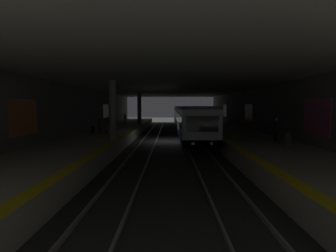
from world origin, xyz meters
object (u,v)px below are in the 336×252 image
at_px(pillar_near, 113,110).
at_px(metro_train, 186,118).
at_px(bench_left_mid, 230,121).
at_px(person_standing_far, 276,128).
at_px(bench_right_mid, 116,119).
at_px(suitcase_rolling, 93,130).
at_px(backpack_on_floor, 107,132).
at_px(bench_left_near, 242,124).
at_px(trash_bin, 288,139).
at_px(bench_right_near, 113,120).
at_px(person_walking_mid, 100,124).
at_px(person_waiting_near, 125,118).
at_px(pillar_far, 139,109).

bearing_deg(pillar_near, metro_train, -21.50).
relative_size(bench_left_mid, person_standing_far, 0.98).
height_order(bench_right_mid, suitcase_rolling, suitcase_rolling).
bearing_deg(metro_train, backpack_on_floor, 145.37).
height_order(bench_left_near, bench_left_mid, same).
bearing_deg(backpack_on_floor, suitcase_rolling, 77.84).
xyz_separation_m(pillar_near, trash_bin, (-2.56, -12.15, -1.85)).
distance_m(metro_train, bench_right_near, 11.08).
distance_m(bench_left_mid, backpack_on_floor, 19.86).
xyz_separation_m(bench_left_near, bench_right_mid, (10.31, 17.07, 0.00)).
relative_size(metro_train, backpack_on_floor, 92.13).
bearing_deg(bench_left_mid, person_walking_mid, 131.45).
relative_size(metro_train, trash_bin, 43.36).
bearing_deg(bench_left_near, bench_right_near, 65.91).
relative_size(person_walking_mid, suitcase_rolling, 1.77).
bearing_deg(bench_left_near, bench_right_mid, 58.88).
relative_size(suitcase_rolling, backpack_on_floor, 2.47).
distance_m(bench_left_mid, person_waiting_near, 15.18).
distance_m(metro_train, person_walking_mid, 14.72).
bearing_deg(person_standing_far, metro_train, 18.10).
distance_m(person_waiting_near, person_standing_far, 24.17).
bearing_deg(pillar_near, bench_left_near, -47.80).
xyz_separation_m(bench_left_near, person_walking_mid, (-6.80, 15.21, 0.43)).
relative_size(bench_right_near, trash_bin, 2.00).
xyz_separation_m(pillar_far, person_standing_far, (-17.98, -12.15, -1.33)).
bearing_deg(person_waiting_near, trash_bin, -146.11).
bearing_deg(metro_train, person_standing_far, -161.90).
bearing_deg(trash_bin, person_waiting_near, 33.89).
xyz_separation_m(metro_train, person_waiting_near, (2.29, 8.82, -0.10)).
height_order(metro_train, suitcase_rolling, metro_train).
height_order(bench_left_mid, suitcase_rolling, suitcase_rolling).
bearing_deg(backpack_on_floor, person_standing_far, -110.89).
distance_m(pillar_far, backpack_on_floor, 12.99).
bearing_deg(trash_bin, suitcase_rolling, 63.29).
relative_size(pillar_far, bench_left_mid, 2.68).
distance_m(bench_right_mid, person_standing_far, 27.79).
distance_m(bench_right_near, backpack_on_floor, 14.77).
xyz_separation_m(person_waiting_near, suitcase_rolling, (-13.85, 0.74, -0.53)).
relative_size(bench_right_mid, person_standing_far, 0.98).
bearing_deg(bench_left_mid, bench_right_mid, 77.86).
bearing_deg(bench_right_mid, person_walking_mid, -173.80).
bearing_deg(person_standing_far, trash_bin, -179.87).
bearing_deg(pillar_far, trash_bin, -148.79).
relative_size(person_standing_far, backpack_on_floor, 4.33).
xyz_separation_m(person_walking_mid, suitcase_rolling, (0.19, 0.69, -0.61)).
xyz_separation_m(metro_train, person_walking_mid, (-11.74, 8.88, -0.02)).
height_order(person_walking_mid, suitcase_rolling, person_walking_mid).
height_order(metro_train, person_walking_mid, metro_train).
xyz_separation_m(metro_train, suitcase_rolling, (-11.56, 9.57, -0.63)).
height_order(person_standing_far, trash_bin, person_standing_far).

